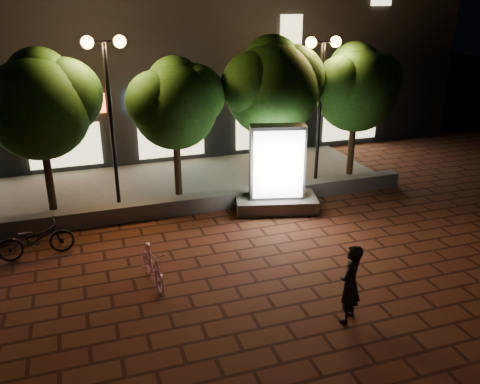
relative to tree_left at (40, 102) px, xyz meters
name	(u,v)px	position (x,y,z in m)	size (l,w,h in m)	color
ground	(206,278)	(3.45, -5.46, -3.44)	(80.00, 80.00, 0.00)	#4F2319
retaining_wall	(172,206)	(3.45, -1.46, -3.19)	(16.00, 0.45, 0.50)	slate
sidewalk	(159,186)	(3.45, 1.04, -3.40)	(16.00, 5.00, 0.08)	slate
building_block	(125,28)	(3.44, 7.53, 1.55)	(28.00, 8.12, 11.30)	black
tree_left	(40,102)	(0.00, 0.00, 0.00)	(3.60, 3.00, 4.89)	#322113
tree_mid	(176,101)	(4.00, 0.00, -0.23)	(3.24, 2.70, 4.50)	#322113
tree_right	(273,84)	(7.30, 0.00, 0.12)	(3.72, 3.10, 5.07)	#322113
tree_far_right	(357,85)	(10.50, 0.00, -0.08)	(3.48, 2.90, 4.76)	#322113
street_lamp_left	(107,79)	(1.95, -0.26, 0.58)	(1.26, 0.36, 5.18)	black
street_lamp_right	(322,73)	(8.95, -0.26, 0.45)	(1.26, 0.36, 4.98)	black
ad_kiosk	(277,177)	(6.62, -2.14, -2.34)	(2.75, 1.84, 2.73)	slate
scooter_pink	(153,266)	(2.22, -5.30, -2.97)	(0.44, 1.57, 0.94)	#F79DBD
rider	(350,284)	(5.83, -7.98, -2.58)	(0.63, 0.41, 1.73)	black
scooter_parked	(36,239)	(-0.41, -3.00, -2.95)	(0.66, 1.88, 0.99)	black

